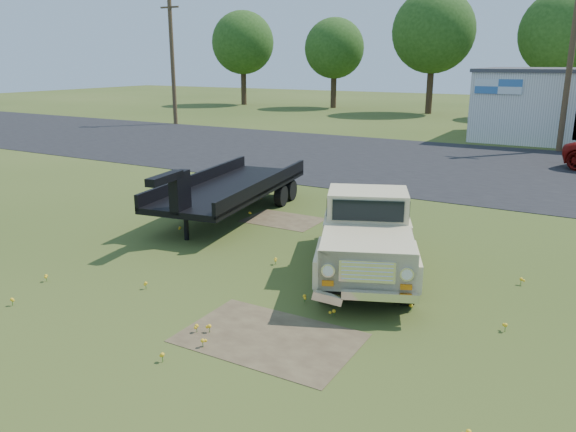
# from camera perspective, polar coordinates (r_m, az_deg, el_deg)

# --- Properties ---
(ground) EXTENTS (140.00, 140.00, 0.00)m
(ground) POSITION_cam_1_polar(r_m,az_deg,el_deg) (12.98, -0.62, -5.36)
(ground) COLOR #344716
(ground) RESTS_ON ground
(asphalt_lot) EXTENTS (90.00, 14.00, 0.02)m
(asphalt_lot) POSITION_cam_1_polar(r_m,az_deg,el_deg) (26.60, 15.95, 4.96)
(asphalt_lot) COLOR black
(asphalt_lot) RESTS_ON ground
(dirt_patch_a) EXTENTS (3.00, 2.00, 0.01)m
(dirt_patch_a) POSITION_cam_1_polar(r_m,az_deg,el_deg) (9.93, -1.89, -12.29)
(dirt_patch_a) COLOR #4B3B28
(dirt_patch_a) RESTS_ON ground
(dirt_patch_b) EXTENTS (2.20, 1.60, 0.01)m
(dirt_patch_b) POSITION_cam_1_polar(r_m,az_deg,el_deg) (16.81, -0.50, -0.43)
(dirt_patch_b) COLOR #4B3B28
(dirt_patch_b) RESTS_ON ground
(utility_pole_west) EXTENTS (1.60, 0.30, 9.00)m
(utility_pole_west) POSITION_cam_1_polar(r_m,az_deg,el_deg) (42.95, -11.66, 15.26)
(utility_pole_west) COLOR #4B3322
(utility_pole_west) RESTS_ON ground
(utility_pole_mid) EXTENTS (1.60, 0.30, 9.00)m
(utility_pole_mid) POSITION_cam_1_polar(r_m,az_deg,el_deg) (32.53, 26.77, 13.94)
(utility_pole_mid) COLOR #4B3322
(utility_pole_mid) RESTS_ON ground
(treeline_a) EXTENTS (6.40, 6.40, 9.52)m
(treeline_a) POSITION_cam_1_polar(r_m,az_deg,el_deg) (60.94, -4.62, 17.14)
(treeline_a) COLOR #382719
(treeline_a) RESTS_ON ground
(treeline_b) EXTENTS (5.76, 5.76, 8.57)m
(treeline_b) POSITION_cam_1_polar(r_m,az_deg,el_deg) (56.84, 4.74, 16.61)
(treeline_b) COLOR #382719
(treeline_b) RESTS_ON ground
(treeline_c) EXTENTS (7.04, 7.04, 10.47)m
(treeline_c) POSITION_cam_1_polar(r_m,az_deg,el_deg) (51.97, 14.56, 17.68)
(treeline_c) COLOR #382719
(treeline_c) RESTS_ON ground
(treeline_d) EXTENTS (6.72, 6.72, 10.00)m
(treeline_d) POSITION_cam_1_polar(r_m,az_deg,el_deg) (51.17, 26.14, 16.32)
(treeline_d) COLOR #382719
(treeline_d) RESTS_ON ground
(vintage_pickup_truck) EXTENTS (3.88, 5.65, 1.91)m
(vintage_pickup_truck) POSITION_cam_1_polar(r_m,az_deg,el_deg) (12.58, 7.99, -1.60)
(vintage_pickup_truck) COLOR tan
(vintage_pickup_truck) RESTS_ON ground
(flatbed_trailer) EXTENTS (3.44, 7.44, 1.95)m
(flatbed_trailer) POSITION_cam_1_polar(r_m,az_deg,el_deg) (17.28, -5.78, 3.28)
(flatbed_trailer) COLOR black
(flatbed_trailer) RESTS_ON ground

